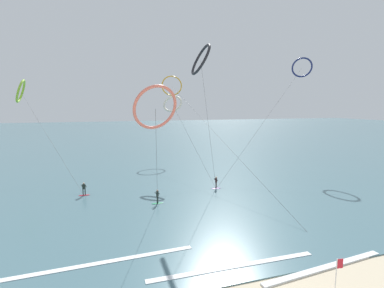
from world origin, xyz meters
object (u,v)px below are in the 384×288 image
(surfer_crimson, at_px, (84,190))
(beach_flag, at_px, (338,271))
(surfer_violet, at_px, (216,183))
(kite_charcoal, at_px, (201,60))
(kite_coral, at_px, (155,108))
(kite_navy, at_px, (302,67))
(kite_ivory, at_px, (173,104))
(kite_amber, at_px, (172,86))
(surfer_emerald, at_px, (157,197))
(kite_lime, at_px, (21,91))

(surfer_crimson, relative_size, beach_flag, 0.71)
(surfer_violet, height_order, kite_charcoal, kite_charcoal)
(kite_coral, height_order, kite_navy, kite_navy)
(kite_charcoal, bearing_deg, kite_coral, -33.33)
(kite_coral, relative_size, beach_flag, 5.50)
(kite_charcoal, distance_m, kite_ivory, 12.32)
(surfer_crimson, height_order, kite_charcoal, kite_charcoal)
(kite_amber, distance_m, kite_ivory, 19.75)
(surfer_emerald, xyz_separation_m, kite_navy, (32.37, 16.86, 18.22))
(surfer_emerald, distance_m, kite_lime, 39.09)
(kite_amber, height_order, kite_lime, kite_amber)
(surfer_crimson, height_order, beach_flag, beach_flag)
(kite_amber, relative_size, kite_coral, 3.52)
(surfer_violet, relative_size, surfer_emerald, 1.00)
(kite_lime, distance_m, kite_ivory, 30.44)
(surfer_violet, bearing_deg, kite_navy, 149.98)
(kite_navy, distance_m, kite_ivory, 27.91)
(kite_ivory, bearing_deg, surfer_crimson, -112.45)
(surfer_emerald, height_order, kite_ivory, kite_ivory)
(kite_coral, bearing_deg, kite_amber, -120.92)
(surfer_violet, distance_m, kite_navy, 32.53)
(kite_amber, bearing_deg, kite_lime, -161.98)
(kite_lime, xyz_separation_m, kite_ivory, (26.14, -15.40, -2.44))
(kite_coral, distance_m, kite_ivory, 24.36)
(kite_lime, height_order, kite_navy, kite_navy)
(kite_ivory, relative_size, beach_flag, 5.52)
(kite_amber, distance_m, beach_flag, 54.97)
(surfer_emerald, height_order, beach_flag, beach_flag)
(kite_navy, bearing_deg, surfer_crimson, -116.44)
(surfer_violet, height_order, kite_navy, kite_navy)
(kite_amber, xyz_separation_m, kite_coral, (-11.32, -42.12, -4.75))
(kite_navy, bearing_deg, kite_charcoal, -105.06)
(kite_amber, height_order, kite_coral, kite_amber)
(beach_flag, bearing_deg, kite_ivory, 93.39)
(surfer_violet, relative_size, kite_charcoal, 0.09)
(surfer_crimson, height_order, kite_ivory, kite_ivory)
(surfer_emerald, xyz_separation_m, beach_flag, (7.51, -19.25, 0.79))
(kite_lime, relative_size, kite_charcoal, 1.38)
(kite_coral, xyz_separation_m, beach_flag, (9.04, -10.86, -9.74))
(surfer_violet, bearing_deg, kite_amber, -151.11)
(surfer_emerald, distance_m, kite_navy, 40.80)
(surfer_violet, distance_m, kite_ivory, 16.13)
(kite_amber, bearing_deg, kite_coral, -93.37)
(kite_coral, xyz_separation_m, kite_charcoal, (8.23, 12.44, 6.10))
(kite_amber, xyz_separation_m, kite_charcoal, (-3.09, -29.68, 1.35))
(kite_amber, bearing_deg, beach_flag, -80.80)
(surfer_emerald, bearing_deg, kite_charcoal, 147.76)
(surfer_violet, bearing_deg, beach_flag, 27.15)
(kite_coral, bearing_deg, kite_ivory, -122.61)
(surfer_crimson, relative_size, kite_ivory, 0.13)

